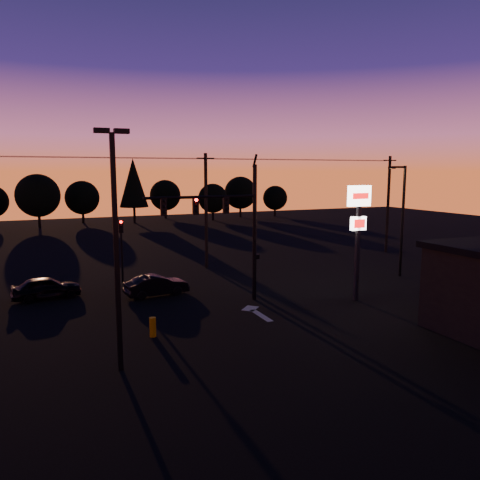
# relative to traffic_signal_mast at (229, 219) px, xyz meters

# --- Properties ---
(ground) EXTENTS (120.00, 120.00, 0.00)m
(ground) POSITION_rel_traffic_signal_mast_xyz_m (0.10, -3.99, -4.94)
(ground) COLOR black
(ground) RESTS_ON ground
(lane_arrow) EXTENTS (1.20, 3.10, 0.01)m
(lane_arrow) POSITION_rel_traffic_signal_mast_xyz_m (0.60, -2.33, -4.93)
(lane_arrow) COLOR beige
(lane_arrow) RESTS_ON ground
(traffic_signal_mast) EXTENTS (6.79, 0.52, 8.58)m
(traffic_signal_mast) POSITION_rel_traffic_signal_mast_xyz_m (0.00, 0.00, 0.00)
(traffic_signal_mast) COLOR black
(traffic_signal_mast) RESTS_ON ground
(secondary_signal) EXTENTS (0.30, 0.31, 4.35)m
(secondary_signal) POSITION_rel_traffic_signal_mast_xyz_m (-4.90, 7.49, -2.07)
(secondary_signal) COLOR black
(secondary_signal) RESTS_ON ground
(parking_lot_light) EXTENTS (1.25, 0.30, 9.14)m
(parking_lot_light) POSITION_rel_traffic_signal_mast_xyz_m (-7.40, -6.99, 0.33)
(parking_lot_light) COLOR black
(parking_lot_light) RESTS_ON ground
(pylon_sign) EXTENTS (1.50, 0.28, 6.80)m
(pylon_sign) POSITION_rel_traffic_signal_mast_xyz_m (7.10, -2.49, -0.02)
(pylon_sign) COLOR black
(pylon_sign) RESTS_ON ground
(streetlight) EXTENTS (1.55, 0.35, 8.00)m
(streetlight) POSITION_rel_traffic_signal_mast_xyz_m (14.01, 1.51, -0.52)
(streetlight) COLOR black
(streetlight) RESTS_ON ground
(utility_pole_1) EXTENTS (1.40, 0.26, 9.00)m
(utility_pole_1) POSITION_rel_traffic_signal_mast_xyz_m (2.10, 10.01, -0.34)
(utility_pole_1) COLOR black
(utility_pole_1) RESTS_ON ground
(utility_pole_2) EXTENTS (1.40, 0.26, 9.00)m
(utility_pole_2) POSITION_rel_traffic_signal_mast_xyz_m (20.10, 10.01, -0.34)
(utility_pole_2) COLOR black
(utility_pole_2) RESTS_ON ground
(power_wires) EXTENTS (36.00, 1.22, 0.07)m
(power_wires) POSITION_rel_traffic_signal_mast_xyz_m (2.10, 10.01, 3.63)
(power_wires) COLOR black
(power_wires) RESTS_ON ground
(bollard) EXTENTS (0.31, 0.31, 0.92)m
(bollard) POSITION_rel_traffic_signal_mast_xyz_m (-5.43, -3.87, -4.48)
(bollard) COLOR #B27300
(bollard) RESTS_ON ground
(tree_2) EXTENTS (5.77, 5.78, 7.26)m
(tree_2) POSITION_rel_traffic_signal_mast_xyz_m (-9.90, 44.01, -0.57)
(tree_2) COLOR black
(tree_2) RESTS_ON ground
(tree_3) EXTENTS (4.95, 4.95, 6.22)m
(tree_3) POSITION_rel_traffic_signal_mast_xyz_m (-3.90, 48.01, -1.19)
(tree_3) COLOR black
(tree_3) RESTS_ON ground
(tree_4) EXTENTS (4.18, 4.18, 9.50)m
(tree_4) POSITION_rel_traffic_signal_mast_xyz_m (3.10, 45.01, 0.99)
(tree_4) COLOR black
(tree_4) RESTS_ON ground
(tree_5) EXTENTS (4.95, 4.95, 6.22)m
(tree_5) POSITION_rel_traffic_signal_mast_xyz_m (9.10, 50.01, -1.19)
(tree_5) COLOR black
(tree_5) RESTS_ON ground
(tree_6) EXTENTS (4.54, 4.54, 5.71)m
(tree_6) POSITION_rel_traffic_signal_mast_xyz_m (15.10, 44.01, -1.50)
(tree_6) COLOR black
(tree_6) RESTS_ON ground
(tree_7) EXTENTS (5.36, 5.36, 6.74)m
(tree_7) POSITION_rel_traffic_signal_mast_xyz_m (21.10, 47.01, -0.88)
(tree_7) COLOR black
(tree_7) RESTS_ON ground
(tree_8) EXTENTS (4.12, 4.12, 5.19)m
(tree_8) POSITION_rel_traffic_signal_mast_xyz_m (27.10, 46.01, -1.82)
(tree_8) COLOR black
(tree_8) RESTS_ON ground
(car_left) EXTENTS (4.11, 2.01, 1.35)m
(car_left) POSITION_rel_traffic_signal_mast_xyz_m (-9.79, 5.17, -4.26)
(car_left) COLOR black
(car_left) RESTS_ON ground
(car_mid) EXTENTS (4.04, 1.84, 1.28)m
(car_mid) POSITION_rel_traffic_signal_mast_xyz_m (-3.54, 3.24, -4.29)
(car_mid) COLOR black
(car_mid) RESTS_ON ground
(suv_parked) EXTENTS (2.57, 4.66, 1.23)m
(suv_parked) POSITION_rel_traffic_signal_mast_xyz_m (11.87, -6.70, -4.32)
(suv_parked) COLOR black
(suv_parked) RESTS_ON ground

